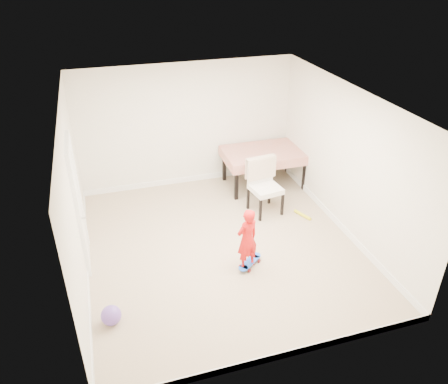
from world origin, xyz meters
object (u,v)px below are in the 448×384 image
object	(u,v)px
dining_chair	(266,187)
balloon	(111,315)
skateboard	(250,263)
dining_table	(264,168)
child	(247,241)

from	to	relation	value
dining_chair	balloon	bearing A→B (deg)	-154.51
skateboard	dining_table	bearing A→B (deg)	25.84
dining_chair	child	xyz separation A→B (m)	(-0.91, -1.51, -0.01)
dining_table	skateboard	distance (m)	2.83
dining_table	child	xyz separation A→B (m)	(-1.29, -2.57, 0.13)
dining_chair	skateboard	xyz separation A→B (m)	(-0.84, -1.47, -0.50)
dining_chair	child	size ratio (longest dim) A/B	1.02
skateboard	child	xyz separation A→B (m)	(-0.07, -0.04, 0.49)
dining_chair	skateboard	world-z (taller)	dining_chair
skateboard	child	size ratio (longest dim) A/B	0.52
skateboard	child	distance (m)	0.49
dining_chair	skateboard	distance (m)	1.76
dining_chair	balloon	size ratio (longest dim) A/B	3.85
child	skateboard	bearing A→B (deg)	-170.77
balloon	skateboard	bearing A→B (deg)	15.47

